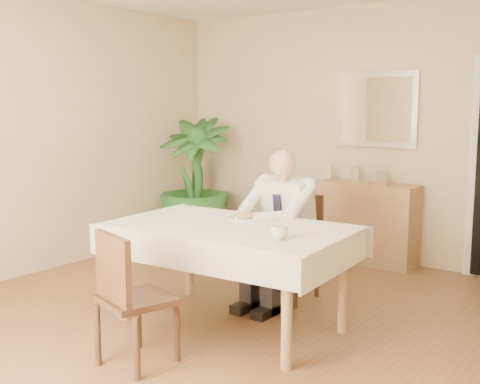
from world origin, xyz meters
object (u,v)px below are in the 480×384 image
Objects in this scene: chair_near at (127,292)px; coffee_mug at (279,233)px; potted_palm at (195,181)px; seated_man at (275,221)px; dining_table at (230,237)px; sideboard at (366,223)px; chair_far at (294,240)px.

coffee_mug is (0.61, 0.75, 0.32)m from chair_near.
potted_palm reaches higher than coffee_mug.
potted_palm reaches higher than seated_man.
sideboard reaches higher than dining_table.
seated_man is at bearing -90.43° from sideboard.
sideboard is (0.03, 1.65, -0.28)m from seated_man.
chair_near is 0.69× the size of seated_man.
chair_far is at bearing 104.04° from chair_near.
seated_man is at bearing 124.70° from coffee_mug.
coffee_mug is at bearing -21.77° from dining_table.
seated_man reaches higher than dining_table.
chair_near is 7.60× the size of coffee_mug.
chair_far is 0.69× the size of seated_man.
chair_near is at bearing -128.88° from coffee_mug.
chair_far is at bearing -26.40° from potted_palm.
chair_far is 1.01× the size of chair_near.
chair_near is 0.59× the size of potted_palm.
chair_far is (0.00, 0.88, -0.18)m from dining_table.
potted_palm is at bearing 140.72° from coffee_mug.
chair_far reaches higher than dining_table.
potted_palm is (-1.91, 1.23, 0.03)m from seated_man.
chair_far is 0.60× the size of potted_palm.
chair_near is 3.16m from sideboard.
potted_palm is (-2.44, 2.00, -0.07)m from coffee_mug.
dining_table is 0.57m from coffee_mug.
chair_far is 0.85× the size of sideboard.
sideboard is at bearing 104.61° from chair_near.
coffee_mug is 3.16m from potted_palm.
chair_near is at bearing -98.65° from dining_table.
potted_palm is (-1.91, 0.95, 0.24)m from chair_far.
sideboard is (0.10, 3.16, -0.07)m from chair_near.
sideboard is at bearing 11.98° from potted_palm.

